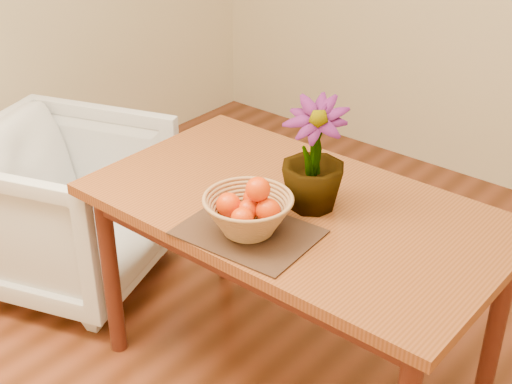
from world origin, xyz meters
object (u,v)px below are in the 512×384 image
Objects in this scene: table at (296,226)px; armchair at (65,200)px; wicker_basket at (248,216)px; potted_plant at (314,155)px.

table is 1.19m from armchair.
potted_plant is (0.05, 0.26, 0.12)m from wicker_basket.
armchair is at bearing 174.04° from wicker_basket.
potted_plant reaches higher than table.
armchair is (-1.16, -0.12, -0.27)m from table.
wicker_basket is at bearing -118.21° from potted_plant.
wicker_basket reaches higher than table.
table is at bearing 88.28° from wicker_basket.
potted_plant is 0.47× the size of armchair.
potted_plant is at bearing -102.80° from armchair.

